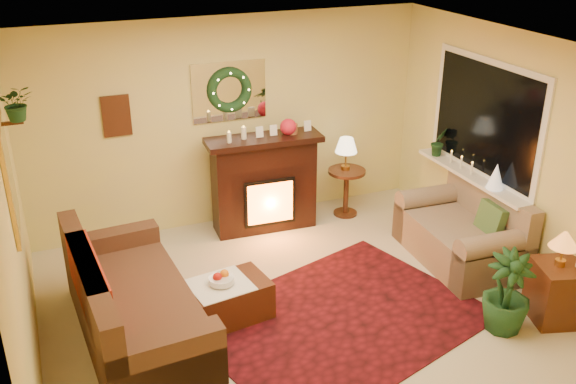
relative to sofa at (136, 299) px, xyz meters
name	(u,v)px	position (x,y,z in m)	size (l,w,h in m)	color
floor	(301,308)	(1.60, -0.14, -0.43)	(5.00, 5.00, 0.00)	beige
ceiling	(303,52)	(1.60, -0.14, 2.17)	(5.00, 5.00, 0.00)	white
wall_back	(230,123)	(1.60, 2.11, 0.87)	(5.00, 5.00, 0.00)	#EFD88C
wall_front	(442,325)	(1.60, -2.39, 0.87)	(5.00, 5.00, 0.00)	#EFD88C
wall_left	(16,240)	(-0.90, -0.14, 0.87)	(4.50, 4.50, 0.00)	#EFD88C
wall_right	(517,156)	(4.10, -0.14, 0.87)	(4.50, 4.50, 0.00)	#EFD88C
area_rug	(340,319)	(1.88, -0.46, -0.42)	(2.66, 2.00, 0.01)	#561C14
sofa	(136,299)	(0.00, 0.00, 0.00)	(0.96, 2.19, 0.94)	brown
red_throw	(127,290)	(-0.05, 0.15, 0.03)	(0.73, 1.18, 0.02)	red
fireplace	(264,187)	(1.89, 1.70, 0.12)	(1.25, 0.40, 1.14)	black
poinsettia	(288,127)	(2.21, 1.68, 0.87)	(0.20, 0.20, 0.20)	red
mantel_candle_a	(229,139)	(1.45, 1.65, 0.83)	(0.05, 0.05, 0.16)	white
mantel_candle_b	(244,135)	(1.65, 1.71, 0.83)	(0.07, 0.07, 0.20)	beige
mantel_mirror	(229,91)	(1.60, 2.09, 1.27)	(0.92, 0.02, 0.72)	white
wreath	(230,90)	(1.60, 2.05, 1.29)	(0.55, 0.55, 0.11)	#194719
wall_art	(116,116)	(0.25, 2.09, 1.12)	(0.32, 0.03, 0.48)	#381E11
gold_mirror	(8,174)	(-0.88, 0.16, 1.32)	(0.03, 0.84, 1.00)	gold
hanging_plant	(20,120)	(-0.74, 0.91, 1.54)	(0.33, 0.28, 0.36)	#194719
loveseat	(461,227)	(3.66, 0.09, -0.01)	(0.89, 1.53, 0.89)	#7A695B
window_frame	(486,119)	(4.09, 0.41, 1.12)	(0.03, 1.86, 1.36)	white
window_glass	(484,119)	(4.07, 0.41, 1.12)	(0.02, 1.70, 1.22)	black
window_sill	(471,176)	(3.98, 0.41, 0.44)	(0.22, 1.86, 0.04)	white
mini_tree	(496,176)	(3.97, -0.02, 0.61)	(0.19, 0.19, 0.28)	white
sill_plant	(439,141)	(3.98, 1.08, 0.66)	(0.25, 0.20, 0.46)	#1B4720
side_table_round	(346,192)	(3.01, 1.64, -0.10)	(0.49, 0.49, 0.63)	black
lamp_cream	(346,151)	(3.00, 1.67, 0.45)	(0.28, 0.28, 0.43)	#FFEDB9
end_table_square	(558,295)	(3.86, -1.24, -0.16)	(0.49, 0.49, 0.60)	#341B14
lamp_tiffany	(562,252)	(3.83, -1.21, 0.32)	(0.28, 0.28, 0.40)	#FFA243
coffee_table	(221,302)	(0.80, -0.02, -0.22)	(0.94, 0.52, 0.40)	#391C0C
fruit_bowl	(222,280)	(0.82, -0.02, 0.02)	(0.25, 0.25, 0.06)	silver
floor_palm	(508,289)	(3.27, -1.18, 0.02)	(1.37, 1.37, 2.45)	#194E20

